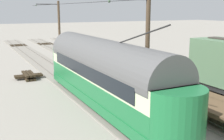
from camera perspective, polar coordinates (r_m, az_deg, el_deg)
name	(u,v)px	position (r m, az deg, el deg)	size (l,w,h in m)	color
ground_plane	(136,85)	(23.51, 4.90, -2.97)	(220.00, 220.00, 0.00)	gray
track_streetcar_siding	(178,77)	(26.39, 13.17, -1.46)	(2.80, 80.00, 0.18)	slate
track_adjacent_siding	(134,83)	(23.76, 4.50, -2.67)	(2.80, 80.00, 0.18)	slate
track_third_siding	(82,90)	(21.80, -6.03, -4.05)	(2.80, 80.00, 0.18)	slate
vintage_streetcar	(104,72)	(17.72, -1.66, -0.41)	(2.65, 16.43, 5.32)	#196033
flatcar_far_siding	(210,103)	(17.26, 19.00, -6.22)	(2.80, 13.17, 1.60)	brown
catenary_pole_foreground	(59,29)	(35.77, -10.63, 8.05)	(2.88, 0.28, 7.07)	#423323
catenary_pole_mid_near	(146,48)	(18.03, 6.88, 4.39)	(2.88, 0.28, 7.07)	#423323
switch_stand	(128,52)	(36.70, 3.25, 3.62)	(0.50, 0.30, 1.24)	black
spare_tie_stack	(29,76)	(26.47, -16.36, -1.11)	(2.40, 2.40, 0.54)	#2D2316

